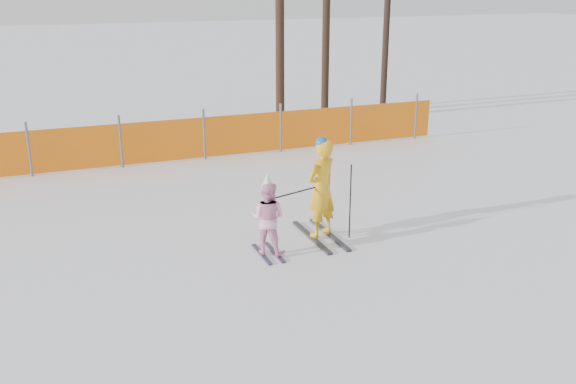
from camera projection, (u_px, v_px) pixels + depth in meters
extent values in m
plane|color=white|center=(300.00, 261.00, 10.10)|extent=(120.00, 120.00, 0.00)
cube|color=black|center=(311.00, 237.00, 11.00)|extent=(0.09, 1.54, 0.04)
cube|color=black|center=(329.00, 234.00, 11.12)|extent=(0.09, 1.54, 0.04)
imported|color=#FFB315|center=(321.00, 188.00, 10.78)|extent=(0.73, 0.64, 1.69)
sphere|color=#1B5498|center=(322.00, 143.00, 10.54)|extent=(0.22, 0.22, 0.22)
cube|color=black|center=(262.00, 254.00, 10.33)|extent=(0.09, 0.85, 0.03)
cube|color=black|center=(275.00, 252.00, 10.40)|extent=(0.09, 0.85, 0.03)
imported|color=#FFA6CE|center=(268.00, 218.00, 10.17)|extent=(0.73, 0.71, 1.19)
cone|color=white|center=(267.00, 180.00, 9.97)|extent=(0.19, 0.19, 0.24)
cylinder|color=black|center=(350.00, 202.00, 10.84)|extent=(0.02, 0.02, 1.31)
cylinder|color=black|center=(295.00, 193.00, 10.42)|extent=(0.86, 0.30, 0.02)
cylinder|color=#595960|center=(29.00, 149.00, 14.27)|extent=(0.06, 0.06, 1.25)
cylinder|color=#595960|center=(121.00, 142.00, 14.96)|extent=(0.06, 0.06, 1.25)
cylinder|color=#595960|center=(204.00, 134.00, 15.65)|extent=(0.06, 0.06, 1.25)
cylinder|color=#595960|center=(281.00, 128.00, 16.34)|extent=(0.06, 0.06, 1.25)
cylinder|color=#595960|center=(351.00, 122.00, 17.03)|extent=(0.06, 0.06, 1.25)
cylinder|color=#595960|center=(416.00, 116.00, 17.73)|extent=(0.06, 0.06, 1.25)
cube|color=orange|center=(130.00, 144.00, 15.06)|extent=(16.41, 0.03, 1.00)
cylinder|color=black|center=(386.00, 28.00, 21.39)|extent=(0.22, 0.22, 5.34)
cylinder|color=black|center=(326.00, 13.00, 19.73)|extent=(0.24, 0.24, 6.46)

